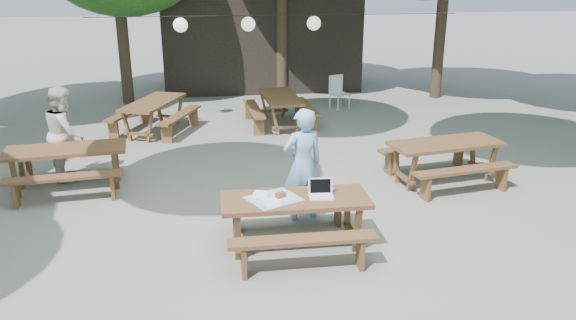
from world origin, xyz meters
The scene contains 13 objects.
ground centered at (0.00, 0.00, 0.00)m, with size 80.00×80.00×0.00m, color slate.
pavilion centered at (0.50, 10.50, 1.40)m, with size 6.00×3.00×2.80m, color black.
main_picnic_table centered at (-0.11, -0.87, 0.39)m, with size 2.00×1.58×0.75m.
picnic_table_nw centered at (-3.69, 1.86, 0.39)m, with size 2.08×1.79×0.75m.
picnic_table_ne centered at (2.93, 1.27, 0.39)m, with size 2.14×1.88×0.75m.
picnic_table_far_w centered at (-2.50, 5.31, 0.39)m, with size 2.16×2.34×0.75m.
picnic_table_far_e centered at (0.50, 5.47, 0.39)m, with size 1.69×2.04×0.75m.
woman centered at (0.15, 0.10, 0.87)m, with size 0.63×0.42×1.74m, color #80B8E9.
second_person centered at (-3.81, 2.45, 0.85)m, with size 0.83×0.65×1.71m, color silver.
plastic_chair centered at (2.33, 7.02, 0.26)m, with size 0.58×0.58×0.90m.
laptop centered at (0.24, -0.86, 0.81)m, with size 0.35×0.28×0.24m.
tabletop_clutter centered at (-0.39, -0.86, 0.76)m, with size 0.83×0.78×0.08m.
paper_lanterns centered at (-0.19, 6.00, 2.40)m, with size 9.00×0.34×0.38m.
Camera 1 is at (-1.19, -7.75, 3.68)m, focal length 35.00 mm.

